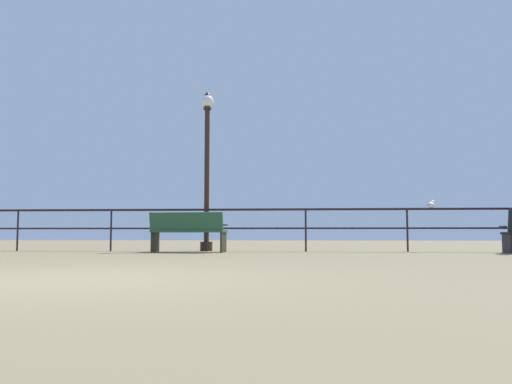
# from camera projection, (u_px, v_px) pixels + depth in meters

# --- Properties ---
(ground_plane) EXTENTS (60.00, 60.00, 0.00)m
(ground_plane) POSITION_uv_depth(u_px,v_px,m) (60.00, 280.00, 4.62)
(ground_plane) COLOR #77694B
(pier_railing) EXTENTS (18.53, 0.05, 1.00)m
(pier_railing) POSITION_uv_depth(u_px,v_px,m) (207.00, 219.00, 12.33)
(pier_railing) COLOR black
(pier_railing) RESTS_ON ground_plane
(bench_near_left) EXTENTS (1.69, 0.82, 0.88)m
(bench_near_left) POSITION_uv_depth(u_px,v_px,m) (188.00, 230.00, 11.58)
(bench_near_left) COLOR #275035
(bench_near_left) RESTS_ON ground_plane
(lamppost_center) EXTENTS (0.30, 0.30, 3.89)m
(lamppost_center) POSITION_uv_depth(u_px,v_px,m) (207.00, 164.00, 12.69)
(lamppost_center) COLOR #312115
(lamppost_center) RESTS_ON ground_plane
(seagull_on_rail) EXTENTS (0.25, 0.36, 0.18)m
(seagull_on_rail) POSITION_uv_depth(u_px,v_px,m) (431.00, 204.00, 11.99)
(seagull_on_rail) COLOR white
(seagull_on_rail) RESTS_ON pier_railing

